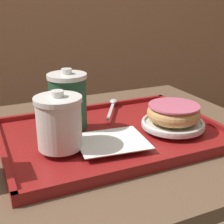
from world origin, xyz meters
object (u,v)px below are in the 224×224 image
(coffee_cup_front, at_px, (59,122))
(spoon, at_px, (113,104))
(donut_chocolate_glazed, at_px, (174,113))
(coffee_cup_rear, at_px, (68,101))

(coffee_cup_front, distance_m, spoon, 0.29)
(spoon, bearing_deg, coffee_cup_front, 163.97)
(donut_chocolate_glazed, bearing_deg, coffee_cup_front, 179.55)
(donut_chocolate_glazed, relative_size, spoon, 0.88)
(coffee_cup_front, xyz_separation_m, spoon, (0.21, 0.20, -0.05))
(coffee_cup_front, relative_size, spoon, 0.84)
(coffee_cup_front, relative_size, coffee_cup_rear, 0.86)
(coffee_cup_front, bearing_deg, spoon, 43.32)
(coffee_cup_rear, height_order, spoon, coffee_cup_rear)
(coffee_cup_rear, bearing_deg, spoon, 31.89)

